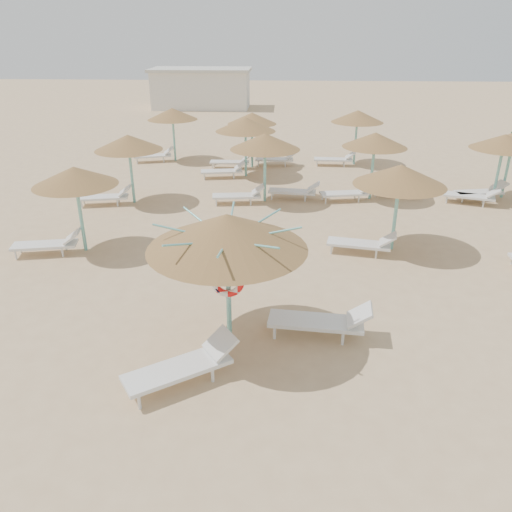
{
  "coord_description": "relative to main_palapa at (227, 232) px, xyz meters",
  "views": [
    {
      "loc": [
        1.05,
        -9.4,
        6.36
      ],
      "look_at": [
        0.46,
        1.61,
        1.3
      ],
      "focal_mm": 35.0,
      "sensor_mm": 36.0,
      "label": 1
    }
  ],
  "objects": [
    {
      "name": "main_palapa",
      "position": [
        0.0,
        0.0,
        0.0
      ],
      "size": [
        3.33,
        3.33,
        2.98
      ],
      "color": "#6FC1B9",
      "rests_on": "ground"
    },
    {
      "name": "palapa_field",
      "position": [
        2.09,
        10.54,
        -0.3
      ],
      "size": [
        19.1,
        14.34,
        2.7
      ],
      "color": "#6FC1B9",
      "rests_on": "ground"
    },
    {
      "name": "lounger_main_a",
      "position": [
        -0.72,
        -1.49,
        -2.2
      ],
      "size": [
        2.25,
        1.82,
        0.82
      ],
      "rotation": [
        0.0,
        0.0,
        0.6
      ],
      "color": "silver",
      "rests_on": "ground"
    },
    {
      "name": "ground",
      "position": [
        0.04,
        0.08,
        -2.59
      ],
      "size": [
        120.0,
        120.0,
        0.0
      ],
      "primitive_type": "plane",
      "color": "tan",
      "rests_on": "ground"
    },
    {
      "name": "lounger_main_b",
      "position": [
        2.07,
        0.27,
        -2.2
      ],
      "size": [
        2.33,
        0.9,
        0.83
      ],
      "rotation": [
        0.0,
        0.0,
        -0.1
      ],
      "color": "silver",
      "rests_on": "ground"
    },
    {
      "name": "service_hut",
      "position": [
        -5.96,
        35.08,
        -0.95
      ],
      "size": [
        8.4,
        4.4,
        3.25
      ],
      "color": "silver",
      "rests_on": "ground"
    }
  ]
}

